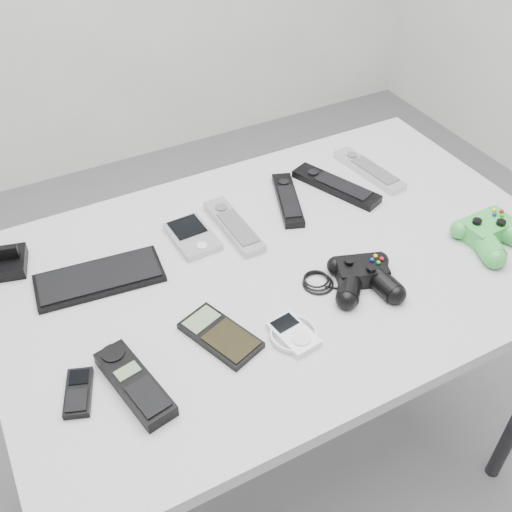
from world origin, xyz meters
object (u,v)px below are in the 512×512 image
pda (192,236)px  controller_black (364,275)px  controller_green (492,231)px  pda_keyboard (99,278)px  remote_black_a (288,199)px  mobile_phone (78,392)px  remote_silver_b (369,169)px  remote_black_b (336,185)px  cordless_handset (135,383)px  remote_silver_a (234,225)px  calculator (220,335)px  desk (283,285)px  mp3_player (294,334)px

pda → controller_black: controller_black is taller
controller_black → controller_green: (0.31, -0.02, 0.00)m
pda_keyboard → remote_black_a: (0.45, 0.05, 0.00)m
remote_black_a → pda: bearing=-155.1°
mobile_phone → controller_green: bearing=18.7°
pda → remote_silver_b: bearing=1.3°
pda → remote_black_b: 0.36m
cordless_handset → controller_black: (0.47, 0.03, 0.01)m
remote_black_a → remote_black_b: 0.12m
remote_silver_b → mobile_phone: size_ratio=2.24×
remote_silver_a → controller_green: bearing=-33.1°
pda_keyboard → calculator: bearing=-52.9°
desk → controller_black: controller_black is taller
mp3_player → controller_green: (0.49, 0.03, 0.02)m
desk → mp3_player: bearing=-115.0°
pda_keyboard → mobile_phone: (-0.11, -0.24, 0.00)m
mp3_player → pda: bearing=90.5°
controller_black → controller_green: controller_green is taller
desk → mobile_phone: size_ratio=12.58×
remote_silver_b → mp3_player: bearing=-147.0°
remote_black_b → controller_green: 0.35m
remote_silver_a → mobile_phone: bearing=-148.3°
remote_black_b → controller_green: (0.18, -0.30, 0.01)m
pda_keyboard → pda: bearing=14.3°
pda_keyboard → mobile_phone: bearing=-107.7°
controller_green → calculator: bearing=175.7°
controller_black → mp3_player: bearing=-144.7°
mobile_phone → controller_black: (0.55, -0.00, 0.01)m
remote_black_a → remote_silver_b: (0.23, 0.01, 0.00)m
remote_black_a → cordless_handset: (-0.47, -0.32, 0.00)m
pda_keyboard → mp3_player: (0.26, -0.30, 0.00)m
remote_silver_a → mp3_player: 0.32m
mp3_player → controller_green: bearing=-4.3°
pda → remote_black_a: (0.24, 0.02, -0.00)m
pda → calculator: (-0.06, -0.27, -0.00)m
controller_green → mobile_phone: bearing=176.6°
desk → remote_black_a: bearing=57.5°
remote_silver_b → mobile_phone: remote_silver_b is taller
remote_black_b → controller_black: bearing=-136.4°
remote_black_b → controller_green: size_ratio=1.39×
calculator → mp3_player: mp3_player is taller
pda → controller_green: size_ratio=0.79×
desk → calculator: 0.24m
desk → remote_silver_b: bearing=27.9°
remote_silver_a → controller_green: (0.45, -0.28, 0.01)m
pda_keyboard → remote_silver_a: size_ratio=1.23×
pda_keyboard → desk: bearing=-12.9°
remote_black_b → mp3_player: 0.46m
remote_silver_b → controller_green: 0.33m
remote_silver_b → cordless_handset: 0.78m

